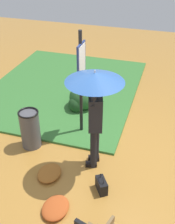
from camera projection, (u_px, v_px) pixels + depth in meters
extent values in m
plane|color=#B27A33|center=(99.00, 164.00, 5.63)|extent=(18.00, 18.00, 0.00)
cube|color=#387533|center=(64.00, 88.00, 8.25)|extent=(4.80, 4.00, 0.05)
cylinder|color=black|center=(96.00, 143.00, 5.50)|extent=(0.12, 0.12, 0.86)
cylinder|color=black|center=(93.00, 149.00, 5.35)|extent=(0.12, 0.12, 0.86)
cube|color=black|center=(94.00, 158.00, 5.72)|extent=(0.17, 0.24, 0.08)
cube|color=black|center=(91.00, 164.00, 5.57)|extent=(0.17, 0.24, 0.08)
cube|color=#232328|center=(95.00, 112.00, 5.02)|extent=(0.43, 0.34, 0.64)
sphere|color=#8C664C|center=(96.00, 89.00, 4.77)|extent=(0.20, 0.20, 0.20)
ellipsoid|color=black|center=(96.00, 87.00, 4.75)|extent=(0.20, 0.20, 0.15)
cylinder|color=#232328|center=(97.00, 96.00, 5.08)|extent=(0.18, 0.13, 0.18)
cylinder|color=#232328|center=(96.00, 92.00, 5.01)|extent=(0.24, 0.11, 0.33)
cube|color=black|center=(96.00, 87.00, 4.86)|extent=(0.07, 0.04, 0.14)
cylinder|color=#232328|center=(93.00, 105.00, 4.76)|extent=(0.11, 0.10, 0.09)
cylinder|color=#232328|center=(94.00, 100.00, 4.72)|extent=(0.10, 0.09, 0.23)
cylinder|color=#A5A5AD|center=(95.00, 83.00, 4.55)|extent=(0.02, 0.02, 0.41)
cone|color=#264C8C|center=(95.00, 77.00, 4.50)|extent=(0.96, 0.96, 0.16)
sphere|color=#A5A5AD|center=(95.00, 71.00, 4.44)|extent=(0.02, 0.02, 0.02)
cylinder|color=black|center=(81.00, 86.00, 5.92)|extent=(0.07, 0.07, 2.30)
cube|color=navy|center=(81.00, 61.00, 5.62)|extent=(0.44, 0.04, 0.70)
cube|color=silver|center=(82.00, 61.00, 5.61)|extent=(0.38, 0.01, 0.64)
cube|color=black|center=(101.00, 185.00, 5.01)|extent=(0.33, 0.28, 0.24)
torus|color=black|center=(102.00, 179.00, 4.92)|extent=(0.16, 0.11, 0.18)
cylinder|color=#4C4C51|center=(30.00, 130.00, 5.91)|extent=(0.40, 0.40, 0.80)
torus|color=black|center=(28.00, 113.00, 5.68)|extent=(0.42, 0.42, 0.04)
ellipsoid|color=#285628|center=(83.00, 97.00, 7.21)|extent=(0.69, 0.69, 0.62)
ellipsoid|color=#1E421E|center=(77.00, 104.00, 7.13)|extent=(0.41, 0.41, 0.41)
ellipsoid|color=#B74C1E|center=(56.00, 208.00, 4.68)|extent=(0.54, 0.43, 0.12)
ellipsoid|color=#A86023|center=(49.00, 173.00, 5.35)|extent=(0.52, 0.42, 0.12)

